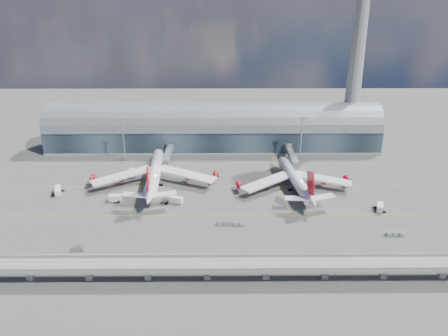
{
  "coord_description": "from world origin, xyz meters",
  "views": [
    {
      "loc": [
        4.84,
        -178.06,
        91.58
      ],
      "look_at": [
        6.22,
        10.0,
        14.0
      ],
      "focal_mm": 35.0,
      "sensor_mm": 36.0,
      "label": 1
    }
  ],
  "objects_px": {
    "floodlight_mast_left": "(123,138)",
    "service_truck_0": "(58,191)",
    "cargo_train_1": "(230,224)",
    "floodlight_mast_right": "(301,138)",
    "cargo_train_0": "(78,248)",
    "control_tower": "(357,62)",
    "service_truck_3": "(380,207)",
    "service_truck_2": "(173,199)",
    "service_truck_4": "(303,189)",
    "service_truck_5": "(132,173)",
    "service_truck_1": "(115,198)",
    "airliner_right": "(295,180)",
    "airliner_left": "(154,174)",
    "cargo_train_2": "(395,234)"
  },
  "relations": [
    {
      "from": "service_truck_4",
      "to": "service_truck_5",
      "type": "xyz_separation_m",
      "value": [
        -86.35,
        20.28,
        0.04
      ]
    },
    {
      "from": "cargo_train_1",
      "to": "airliner_left",
      "type": "bearing_deg",
      "value": 35.62
    },
    {
      "from": "cargo_train_1",
      "to": "floodlight_mast_right",
      "type": "bearing_deg",
      "value": -35.67
    },
    {
      "from": "control_tower",
      "to": "cargo_train_1",
      "type": "relative_size",
      "value": 9.1
    },
    {
      "from": "service_truck_1",
      "to": "service_truck_5",
      "type": "distance_m",
      "value": 30.14
    },
    {
      "from": "airliner_left",
      "to": "service_truck_3",
      "type": "xyz_separation_m",
      "value": [
        103.92,
        -28.53,
        -4.35
      ]
    },
    {
      "from": "service_truck_2",
      "to": "cargo_train_1",
      "type": "xyz_separation_m",
      "value": [
        25.81,
        -20.96,
        -0.9
      ]
    },
    {
      "from": "control_tower",
      "to": "floodlight_mast_left",
      "type": "xyz_separation_m",
      "value": [
        -135.0,
        -28.0,
        -38.0
      ]
    },
    {
      "from": "airliner_right",
      "to": "service_truck_5",
      "type": "distance_m",
      "value": 84.73
    },
    {
      "from": "control_tower",
      "to": "service_truck_5",
      "type": "bearing_deg",
      "value": -158.74
    },
    {
      "from": "floodlight_mast_right",
      "to": "airliner_right",
      "type": "relative_size",
      "value": 0.42
    },
    {
      "from": "airliner_right",
      "to": "service_truck_1",
      "type": "height_order",
      "value": "airliner_right"
    },
    {
      "from": "airliner_left",
      "to": "service_truck_2",
      "type": "xyz_separation_m",
      "value": [
        11.32,
        -20.21,
        -4.26
      ]
    },
    {
      "from": "service_truck_4",
      "to": "control_tower",
      "type": "bearing_deg",
      "value": 42.45
    },
    {
      "from": "control_tower",
      "to": "cargo_train_0",
      "type": "xyz_separation_m",
      "value": [
        -134.09,
        -120.2,
        -50.78
      ]
    },
    {
      "from": "control_tower",
      "to": "service_truck_1",
      "type": "height_order",
      "value": "control_tower"
    },
    {
      "from": "floodlight_mast_right",
      "to": "cargo_train_1",
      "type": "distance_m",
      "value": 85.69
    },
    {
      "from": "service_truck_3",
      "to": "service_truck_4",
      "type": "bearing_deg",
      "value": 167.75
    },
    {
      "from": "service_truck_1",
      "to": "cargo_train_0",
      "type": "relative_size",
      "value": 1.19
    },
    {
      "from": "cargo_train_0",
      "to": "floodlight_mast_left",
      "type": "bearing_deg",
      "value": 4.05
    },
    {
      "from": "service_truck_2",
      "to": "cargo_train_1",
      "type": "relative_size",
      "value": 0.82
    },
    {
      "from": "service_truck_3",
      "to": "cargo_train_2",
      "type": "xyz_separation_m",
      "value": [
        -1.02,
        -21.55,
        -0.71
      ]
    },
    {
      "from": "floodlight_mast_right",
      "to": "service_truck_3",
      "type": "bearing_deg",
      "value": -67.48
    },
    {
      "from": "control_tower",
      "to": "service_truck_1",
      "type": "bearing_deg",
      "value": -148.45
    },
    {
      "from": "control_tower",
      "to": "service_truck_1",
      "type": "distance_m",
      "value": 159.81
    },
    {
      "from": "control_tower",
      "to": "service_truck_3",
      "type": "bearing_deg",
      "value": -96.13
    },
    {
      "from": "airliner_left",
      "to": "service_truck_1",
      "type": "bearing_deg",
      "value": -133.67
    },
    {
      "from": "service_truck_5",
      "to": "service_truck_1",
      "type": "bearing_deg",
      "value": -116.58
    },
    {
      "from": "service_truck_3",
      "to": "control_tower",
      "type": "bearing_deg",
      "value": 103.99
    },
    {
      "from": "service_truck_0",
      "to": "cargo_train_1",
      "type": "bearing_deg",
      "value": -38.0
    },
    {
      "from": "cargo_train_1",
      "to": "airliner_right",
      "type": "bearing_deg",
      "value": -48.67
    },
    {
      "from": "floodlight_mast_left",
      "to": "service_truck_0",
      "type": "xyz_separation_m",
      "value": [
        -23.61,
        -43.2,
        -11.94
      ]
    },
    {
      "from": "service_truck_4",
      "to": "cargo_train_2",
      "type": "bearing_deg",
      "value": -71.31
    },
    {
      "from": "service_truck_0",
      "to": "cargo_train_1",
      "type": "xyz_separation_m",
      "value": [
        82.24,
        -30.72,
        -0.91
      ]
    },
    {
      "from": "service_truck_3",
      "to": "service_truck_4",
      "type": "relative_size",
      "value": 1.15
    },
    {
      "from": "service_truck_5",
      "to": "cargo_train_1",
      "type": "relative_size",
      "value": 0.63
    },
    {
      "from": "control_tower",
      "to": "service_truck_0",
      "type": "relative_size",
      "value": 12.4
    },
    {
      "from": "floodlight_mast_right",
      "to": "service_truck_3",
      "type": "relative_size",
      "value": 3.75
    },
    {
      "from": "cargo_train_0",
      "to": "cargo_train_1",
      "type": "height_order",
      "value": "cargo_train_0"
    },
    {
      "from": "control_tower",
      "to": "service_truck_2",
      "type": "relative_size",
      "value": 11.15
    },
    {
      "from": "airliner_left",
      "to": "service_truck_2",
      "type": "relative_size",
      "value": 7.38
    },
    {
      "from": "airliner_right",
      "to": "service_truck_0",
      "type": "xyz_separation_m",
      "value": [
        -114.67,
        -5.0,
        -3.3
      ]
    },
    {
      "from": "floodlight_mast_left",
      "to": "service_truck_0",
      "type": "height_order",
      "value": "floodlight_mast_left"
    },
    {
      "from": "cargo_train_0",
      "to": "service_truck_1",
      "type": "bearing_deg",
      "value": -3.14
    },
    {
      "from": "service_truck_2",
      "to": "service_truck_4",
      "type": "bearing_deg",
      "value": -60.34
    },
    {
      "from": "airliner_right",
      "to": "service_truck_4",
      "type": "height_order",
      "value": "airliner_right"
    },
    {
      "from": "service_truck_1",
      "to": "service_truck_4",
      "type": "bearing_deg",
      "value": -89.51
    },
    {
      "from": "service_truck_2",
      "to": "control_tower",
      "type": "bearing_deg",
      "value": -32.34
    },
    {
      "from": "service_truck_0",
      "to": "service_truck_3",
      "type": "relative_size",
      "value": 1.21
    },
    {
      "from": "floodlight_mast_left",
      "to": "cargo_train_2",
      "type": "relative_size",
      "value": 3.4
    }
  ]
}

